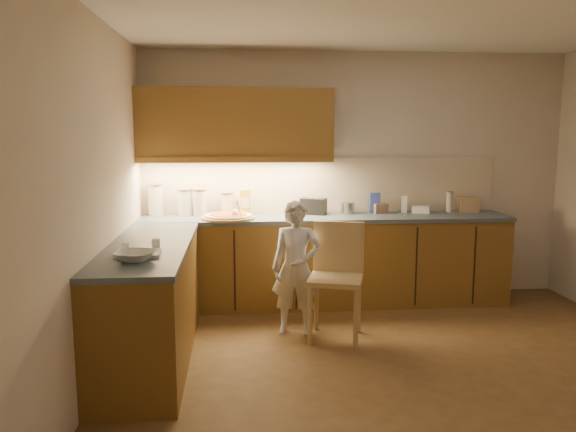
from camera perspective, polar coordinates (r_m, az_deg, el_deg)
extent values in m
plane|color=brown|center=(4.47, 12.08, -15.00)|extent=(4.50, 4.50, 0.00)
cube|color=beige|center=(6.06, 6.90, 4.04)|extent=(4.50, 0.04, 2.60)
cube|color=beige|center=(4.06, -19.24, 1.38)|extent=(0.04, 4.00, 2.60)
cube|color=white|center=(4.18, 13.27, 19.73)|extent=(4.50, 4.00, 0.04)
cube|color=brown|center=(5.83, 3.74, -4.65)|extent=(3.75, 0.60, 0.88)
cube|color=brown|center=(4.56, -13.78, -8.68)|extent=(0.60, 2.00, 0.88)
cube|color=#42525F|center=(5.74, 3.78, -0.18)|extent=(3.77, 0.62, 0.04)
cube|color=#42525F|center=(4.45, -13.99, -3.02)|extent=(0.62, 2.02, 0.04)
cube|color=black|center=(5.51, -11.72, -5.61)|extent=(0.02, 0.01, 0.80)
cube|color=black|center=(5.47, -5.43, -5.57)|extent=(0.02, 0.01, 0.80)
cube|color=black|center=(5.50, 0.86, -5.45)|extent=(0.02, 0.01, 0.80)
cube|color=black|center=(5.59, 7.01, -5.28)|extent=(0.02, 0.01, 0.80)
cube|color=black|center=(5.75, 12.89, -5.06)|extent=(0.02, 0.01, 0.80)
cube|color=black|center=(5.96, 18.41, -4.80)|extent=(0.02, 0.01, 0.80)
cube|color=beige|center=(5.98, 3.39, 3.17)|extent=(3.75, 0.02, 0.58)
cube|color=brown|center=(5.73, -5.37, 9.31)|extent=(1.95, 0.35, 0.70)
cube|color=brown|center=(5.56, -5.32, 5.73)|extent=(1.95, 0.02, 0.06)
cylinder|color=tan|center=(5.56, -6.06, -0.17)|extent=(0.53, 0.53, 0.02)
cylinder|color=beige|center=(5.56, -6.07, 0.04)|extent=(0.46, 0.46, 0.02)
cylinder|color=#B83B18|center=(5.55, -6.07, 0.17)|extent=(0.37, 0.37, 0.01)
sphere|color=white|center=(5.51, -5.42, 0.35)|extent=(0.07, 0.07, 0.07)
cylinder|color=white|center=(5.44, -4.98, 0.60)|extent=(0.07, 0.12, 0.21)
imported|color=silver|center=(4.94, 0.83, -5.29)|extent=(0.48, 0.36, 1.18)
cylinder|color=tan|center=(4.76, 2.27, -10.11)|extent=(0.04, 0.04, 0.50)
cylinder|color=tan|center=(4.72, 6.91, -10.32)|extent=(0.04, 0.04, 0.50)
cylinder|color=tan|center=(5.11, 2.91, -8.76)|extent=(0.04, 0.04, 0.50)
cylinder|color=tan|center=(5.08, 7.20, -8.95)|extent=(0.04, 0.04, 0.50)
cube|color=tan|center=(4.83, 4.86, -6.44)|extent=(0.55, 0.55, 0.04)
cube|color=tan|center=(4.97, 5.14, -3.11)|extent=(0.44, 0.16, 0.45)
imported|color=white|center=(3.89, -15.28, -3.94)|extent=(0.32, 0.32, 0.06)
cylinder|color=silver|center=(5.90, -13.30, 1.52)|extent=(0.15, 0.15, 0.30)
cylinder|color=tan|center=(5.88, -13.35, 3.09)|extent=(0.16, 0.16, 0.02)
cylinder|color=white|center=(5.84, -10.42, 1.30)|extent=(0.15, 0.15, 0.25)
cylinder|color=gray|center=(5.82, -10.45, 2.63)|extent=(0.16, 0.16, 0.02)
cylinder|color=silver|center=(5.80, -8.96, 1.30)|extent=(0.14, 0.14, 0.26)
cylinder|color=gray|center=(5.78, -8.99, 2.65)|extent=(0.15, 0.15, 0.02)
cylinder|color=beige|center=(5.85, -6.19, 1.19)|extent=(0.13, 0.13, 0.21)
cylinder|color=gray|center=(5.83, -6.21, 2.31)|extent=(0.14, 0.14, 0.02)
cube|color=gold|center=(5.77, -4.40, 1.39)|extent=(0.11, 0.08, 0.27)
cube|color=silver|center=(5.76, -4.42, 2.93)|extent=(0.07, 0.05, 0.05)
cube|color=black|center=(5.83, 2.59, 1.00)|extent=(0.30, 0.24, 0.17)
cube|color=silver|center=(5.83, 2.29, 1.85)|extent=(0.07, 0.11, 0.00)
cube|color=silver|center=(5.81, 2.91, 1.82)|extent=(0.07, 0.11, 0.00)
cylinder|color=#BABABF|center=(5.92, 6.05, 0.79)|extent=(0.15, 0.15, 0.11)
cylinder|color=#BABABF|center=(5.91, 6.06, 1.36)|extent=(0.16, 0.16, 0.01)
cube|color=#34479C|center=(5.99, 8.81, 1.32)|extent=(0.11, 0.09, 0.21)
cube|color=#A17B57|center=(5.99, 9.35, 0.77)|extent=(0.16, 0.13, 0.10)
cube|color=white|center=(6.08, 11.72, 1.18)|extent=(0.07, 0.07, 0.18)
cube|color=silver|center=(6.10, 13.34, 0.65)|extent=(0.21, 0.18, 0.07)
cylinder|color=beige|center=(6.23, 16.07, 1.33)|extent=(0.07, 0.07, 0.20)
cylinder|color=gray|center=(6.22, 16.11, 2.33)|extent=(0.07, 0.07, 0.01)
cube|color=tan|center=(6.31, 17.84, 1.12)|extent=(0.22, 0.19, 0.16)
cube|color=white|center=(4.06, -14.98, -3.73)|extent=(0.32, 0.26, 0.02)
cylinder|color=white|center=(4.16, -16.18, -3.12)|extent=(0.07, 0.07, 0.07)
cylinder|color=white|center=(4.23, -13.28, -2.77)|extent=(0.08, 0.08, 0.08)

